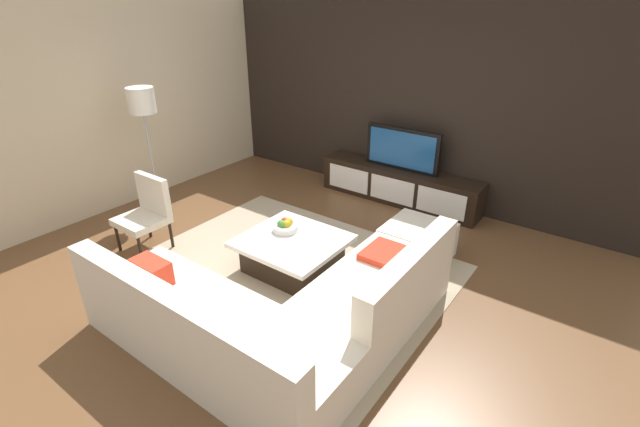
{
  "coord_description": "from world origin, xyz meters",
  "views": [
    {
      "loc": [
        2.59,
        -3.08,
        2.74
      ],
      "look_at": [
        -0.07,
        0.56,
        0.51
      ],
      "focal_mm": 25.06,
      "sensor_mm": 36.0,
      "label": 1
    }
  ],
  "objects_px": {
    "coffee_table": "(293,253)",
    "accent_chair_near": "(147,209)",
    "fruit_bowl": "(285,226)",
    "television": "(402,149)",
    "sectional_couch": "(279,315)",
    "ottoman": "(417,242)",
    "floor_lamp": "(143,108)",
    "media_console": "(399,185)"
  },
  "relations": [
    {
      "from": "ottoman",
      "to": "fruit_bowl",
      "type": "distance_m",
      "value": 1.5
    },
    {
      "from": "coffee_table",
      "to": "accent_chair_near",
      "type": "relative_size",
      "value": 1.21
    },
    {
      "from": "television",
      "to": "fruit_bowl",
      "type": "distance_m",
      "value": 2.24
    },
    {
      "from": "television",
      "to": "accent_chair_near",
      "type": "distance_m",
      "value": 3.42
    },
    {
      "from": "television",
      "to": "floor_lamp",
      "type": "bearing_deg",
      "value": -138.67
    },
    {
      "from": "accent_chair_near",
      "to": "floor_lamp",
      "type": "xyz_separation_m",
      "value": [
        -0.77,
        0.66,
        0.95
      ]
    },
    {
      "from": "media_console",
      "to": "television",
      "type": "distance_m",
      "value": 0.55
    },
    {
      "from": "coffee_table",
      "to": "fruit_bowl",
      "type": "height_order",
      "value": "fruit_bowl"
    },
    {
      "from": "media_console",
      "to": "fruit_bowl",
      "type": "relative_size",
      "value": 8.46
    },
    {
      "from": "sectional_couch",
      "to": "ottoman",
      "type": "height_order",
      "value": "sectional_couch"
    },
    {
      "from": "accent_chair_near",
      "to": "fruit_bowl",
      "type": "bearing_deg",
      "value": 18.11
    },
    {
      "from": "sectional_couch",
      "to": "floor_lamp",
      "type": "xyz_separation_m",
      "value": [
        -3.08,
        1.01,
        1.15
      ]
    },
    {
      "from": "floor_lamp",
      "to": "ottoman",
      "type": "distance_m",
      "value": 3.78
    },
    {
      "from": "ottoman",
      "to": "fruit_bowl",
      "type": "bearing_deg",
      "value": -141.96
    },
    {
      "from": "media_console",
      "to": "ottoman",
      "type": "bearing_deg",
      "value": -55.2
    },
    {
      "from": "floor_lamp",
      "to": "coffee_table",
      "type": "bearing_deg",
      "value": -1.22
    },
    {
      "from": "coffee_table",
      "to": "floor_lamp",
      "type": "height_order",
      "value": "floor_lamp"
    },
    {
      "from": "floor_lamp",
      "to": "television",
      "type": "bearing_deg",
      "value": 41.33
    },
    {
      "from": "television",
      "to": "ottoman",
      "type": "bearing_deg",
      "value": -55.21
    },
    {
      "from": "coffee_table",
      "to": "fruit_bowl",
      "type": "relative_size",
      "value": 3.76
    },
    {
      "from": "media_console",
      "to": "coffee_table",
      "type": "bearing_deg",
      "value": -92.49
    },
    {
      "from": "television",
      "to": "accent_chair_near",
      "type": "xyz_separation_m",
      "value": [
        -1.78,
        -2.9,
        -0.3
      ]
    },
    {
      "from": "ottoman",
      "to": "fruit_bowl",
      "type": "xyz_separation_m",
      "value": [
        -1.17,
        -0.92,
        0.24
      ]
    },
    {
      "from": "sectional_couch",
      "to": "coffee_table",
      "type": "height_order",
      "value": "sectional_couch"
    },
    {
      "from": "accent_chair_near",
      "to": "ottoman",
      "type": "xyz_separation_m",
      "value": [
        2.67,
        1.62,
        -0.29
      ]
    },
    {
      "from": "coffee_table",
      "to": "floor_lamp",
      "type": "bearing_deg",
      "value": 178.78
    },
    {
      "from": "television",
      "to": "floor_lamp",
      "type": "height_order",
      "value": "floor_lamp"
    },
    {
      "from": "media_console",
      "to": "fruit_bowl",
      "type": "xyz_separation_m",
      "value": [
        -0.28,
        -2.19,
        0.19
      ]
    },
    {
      "from": "media_console",
      "to": "sectional_couch",
      "type": "bearing_deg",
      "value": -80.72
    },
    {
      "from": "television",
      "to": "sectional_couch",
      "type": "xyz_separation_m",
      "value": [
        0.53,
        -3.25,
        -0.51
      ]
    },
    {
      "from": "floor_lamp",
      "to": "fruit_bowl",
      "type": "relative_size",
      "value": 6.05
    },
    {
      "from": "sectional_couch",
      "to": "floor_lamp",
      "type": "relative_size",
      "value": 1.46
    },
    {
      "from": "sectional_couch",
      "to": "fruit_bowl",
      "type": "height_order",
      "value": "sectional_couch"
    },
    {
      "from": "television",
      "to": "fruit_bowl",
      "type": "relative_size",
      "value": 3.92
    },
    {
      "from": "television",
      "to": "ottoman",
      "type": "height_order",
      "value": "television"
    },
    {
      "from": "television",
      "to": "fruit_bowl",
      "type": "bearing_deg",
      "value": -97.33
    },
    {
      "from": "accent_chair_near",
      "to": "television",
      "type": "bearing_deg",
      "value": 51.29
    },
    {
      "from": "television",
      "to": "floor_lamp",
      "type": "xyz_separation_m",
      "value": [
        -2.55,
        -2.24,
        0.64
      ]
    },
    {
      "from": "accent_chair_near",
      "to": "media_console",
      "type": "bearing_deg",
      "value": 51.29
    },
    {
      "from": "media_console",
      "to": "floor_lamp",
      "type": "height_order",
      "value": "floor_lamp"
    },
    {
      "from": "accent_chair_near",
      "to": "floor_lamp",
      "type": "height_order",
      "value": "floor_lamp"
    },
    {
      "from": "media_console",
      "to": "fruit_bowl",
      "type": "bearing_deg",
      "value": -97.33
    }
  ]
}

